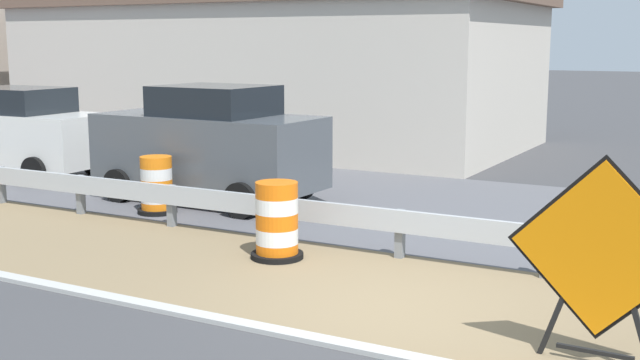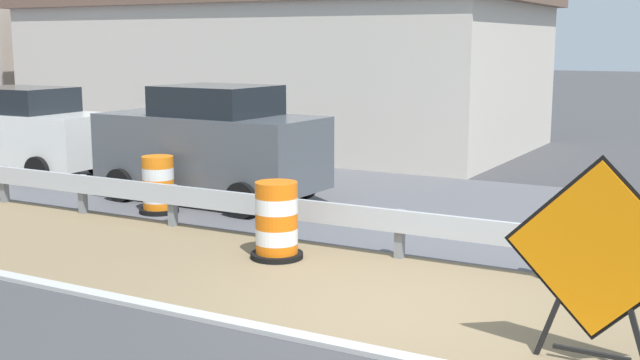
% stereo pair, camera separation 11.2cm
% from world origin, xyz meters
% --- Properties ---
extents(ground_plane, '(160.00, 160.00, 0.00)m').
position_xyz_m(ground_plane, '(0.00, 0.00, 0.00)').
color(ground_plane, '#3D3D3F').
extents(median_dirt_strip, '(3.48, 120.00, 0.01)m').
position_xyz_m(median_dirt_strip, '(0.54, 0.00, 0.00)').
color(median_dirt_strip, '#7F6B4C').
rests_on(median_dirt_strip, ground).
extents(far_lane_asphalt, '(6.65, 120.00, 0.00)m').
position_xyz_m(far_lane_asphalt, '(5.61, 0.00, 0.00)').
color(far_lane_asphalt, '#56565B').
rests_on(far_lane_asphalt, ground).
extents(curb_near_edge, '(0.20, 120.00, 0.11)m').
position_xyz_m(curb_near_edge, '(-1.30, 0.00, 0.00)').
color(curb_near_edge, '#ADADA8').
rests_on(curb_near_edge, ground).
extents(guardrail_median, '(0.18, 51.30, 0.71)m').
position_xyz_m(guardrail_median, '(2.04, 2.92, 0.52)').
color(guardrail_median, '#ADB2B7').
rests_on(guardrail_median, ground).
extents(warning_sign_diamond, '(0.09, 1.77, 2.03)m').
position_xyz_m(warning_sign_diamond, '(-0.54, -2.27, 1.07)').
color(warning_sign_diamond, black).
rests_on(warning_sign_diamond, ground).
extents(traffic_barrel_nearest, '(0.75, 0.75, 1.10)m').
position_xyz_m(traffic_barrel_nearest, '(1.25, 2.38, 0.50)').
color(traffic_barrel_nearest, orange).
rests_on(traffic_barrel_nearest, ground).
extents(traffic_barrel_close, '(0.70, 0.70, 1.03)m').
position_xyz_m(traffic_barrel_close, '(2.82, 5.88, 0.46)').
color(traffic_barrel_close, orange).
rests_on(traffic_barrel_close, ground).
extents(car_lead_near_lane, '(2.12, 4.84, 2.01)m').
position_xyz_m(car_lead_near_lane, '(4.50, 11.46, 1.01)').
color(car_lead_near_lane, silver).
rests_on(car_lead_near_lane, ground).
extents(car_trailing_far_lane, '(2.21, 4.44, 2.22)m').
position_xyz_m(car_trailing_far_lane, '(4.17, 5.70, 1.11)').
color(car_trailing_far_lane, '#4C5156').
rests_on(car_trailing_far_lane, ground).
extents(roadside_shop_near, '(7.94, 15.07, 4.32)m').
position_xyz_m(roadside_shop_near, '(12.73, 9.46, 2.17)').
color(roadside_shop_near, beige).
rests_on(roadside_shop_near, ground).
extents(utility_pole_near, '(0.24, 1.80, 7.90)m').
position_xyz_m(utility_pole_near, '(10.44, 10.22, 4.11)').
color(utility_pole_near, brown).
rests_on(utility_pole_near, ground).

